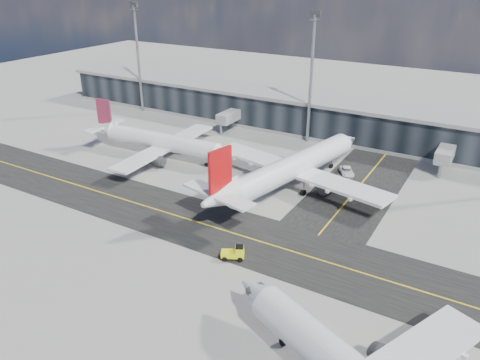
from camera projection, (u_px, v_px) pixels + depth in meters
The scene contains 8 objects.
ground at pixel (183, 234), 71.30m from camera, with size 300.00×300.00×0.00m, color gray.
taxiway_lanes at pixel (241, 211), 77.91m from camera, with size 180.00×63.00×0.03m.
terminal_concourse at pixel (320, 117), 112.63m from camera, with size 152.00×19.80×8.80m.
floodlight_masts at pixel (311, 74), 102.43m from camera, with size 102.50×0.70×28.90m.
airliner_af at pixel (160, 141), 98.56m from camera, with size 36.36×30.98×10.78m.
airliner_redtail at pixel (291, 168), 83.64m from camera, with size 37.02×43.11×12.85m.
baggage_tug at pixel (235, 253), 64.74m from camera, with size 3.54×2.81×2.01m.
service_van at pixel (347, 171), 91.23m from camera, with size 2.32×5.03×1.40m, color white.
Camera 1 is at (38.66, -48.53, 37.11)m, focal length 35.00 mm.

